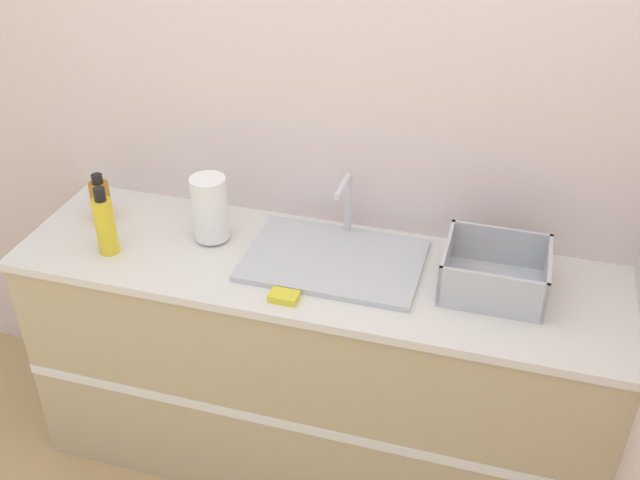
# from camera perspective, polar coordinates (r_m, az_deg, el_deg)

# --- Properties ---
(wall_back) EXTENTS (4.44, 0.06, 2.60)m
(wall_back) POSITION_cam_1_polar(r_m,az_deg,el_deg) (2.58, 1.71, 8.84)
(wall_back) COLOR silver
(wall_back) RESTS_ON ground_plane
(counter_cabinet) EXTENTS (2.07, 0.59, 0.92)m
(counter_cabinet) POSITION_cam_1_polar(r_m,az_deg,el_deg) (2.79, -0.26, -9.68)
(counter_cabinet) COLOR tan
(counter_cabinet) RESTS_ON ground_plane
(sink) EXTENTS (0.59, 0.40, 0.25)m
(sink) POSITION_cam_1_polar(r_m,az_deg,el_deg) (2.51, 1.10, -1.33)
(sink) COLOR silver
(sink) RESTS_ON counter_cabinet
(paper_towel_roll) EXTENTS (0.12, 0.12, 0.24)m
(paper_towel_roll) POSITION_cam_1_polar(r_m,az_deg,el_deg) (2.60, -8.38, 2.37)
(paper_towel_roll) COLOR #4C4C51
(paper_towel_roll) RESTS_ON counter_cabinet
(dish_rack) EXTENTS (0.32, 0.29, 0.15)m
(dish_rack) POSITION_cam_1_polar(r_m,az_deg,el_deg) (2.43, 13.15, -2.63)
(dish_rack) COLOR #B7BABF
(dish_rack) RESTS_ON counter_cabinet
(bottle_yellow) EXTENTS (0.07, 0.07, 0.25)m
(bottle_yellow) POSITION_cam_1_polar(r_m,az_deg,el_deg) (2.61, -16.05, 1.15)
(bottle_yellow) COLOR yellow
(bottle_yellow) RESTS_ON counter_cabinet
(bottle_amber) EXTENTS (0.07, 0.07, 0.19)m
(bottle_amber) POSITION_cam_1_polar(r_m,az_deg,el_deg) (2.82, -16.35, 2.93)
(bottle_amber) COLOR #B26B19
(bottle_amber) RESTS_ON counter_cabinet
(sponge) EXTENTS (0.09, 0.06, 0.02)m
(sponge) POSITION_cam_1_polar(r_m,az_deg,el_deg) (2.34, -2.77, -4.32)
(sponge) COLOR yellow
(sponge) RESTS_ON counter_cabinet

